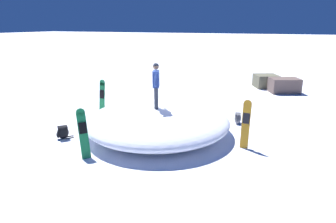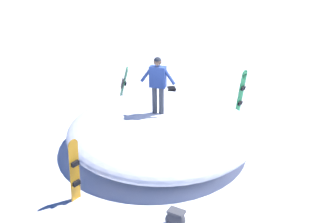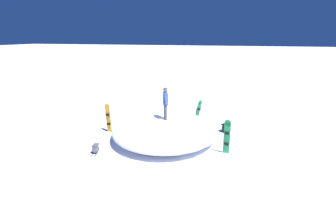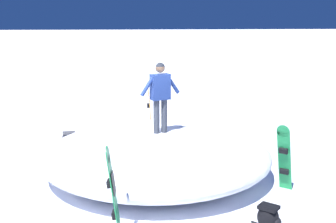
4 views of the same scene
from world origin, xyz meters
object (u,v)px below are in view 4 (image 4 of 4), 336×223
Objects in this scene: snowboard_secondary_upright at (113,193)px; snowboard_primary_upright at (284,157)px; snowboarder_standing at (160,92)px; snowboard_tertiary_upright at (150,111)px; backpack_near at (269,217)px; backpack_far at (70,139)px.

snowboard_primary_upright is at bearing 26.56° from snowboard_secondary_upright.
snowboarder_standing is 3.43m from snowboard_tertiary_upright.
snowboard_secondary_upright is 1.02× the size of snowboard_tertiary_upright.
backpack_near is (1.74, -6.22, -0.61)m from snowboard_tertiary_upright.
snowboard_primary_upright reaches higher than backpack_far.
snowboard_primary_upright is 1.95m from backpack_near.
backpack_far is (-1.42, 5.73, -0.65)m from snowboard_secondary_upright.
snowboard_tertiary_upright reaches higher than backpack_near.
snowboard_secondary_upright is (-3.58, -1.79, 0.08)m from snowboard_primary_upright.
backpack_far is (-2.46, 2.61, -1.80)m from snowboarder_standing.
backpack_far is (-2.40, -0.62, -0.63)m from snowboard_tertiary_upright.
snowboarder_standing reaches higher than snowboard_secondary_upright.
snowboarder_standing is at bearing 119.26° from backpack_near.
snowboard_tertiary_upright reaches higher than backpack_far.
backpack_near is at bearing -53.56° from backpack_far.
backpack_far is at bearing -165.58° from snowboard_tertiary_upright.
backpack_far is (-5.00, 3.94, -0.57)m from snowboard_primary_upright.
snowboarder_standing is 3.86m from backpack_near.
snowboarder_standing is 0.98× the size of snowboard_secondary_upright.
snowboarder_standing is 3.12m from snowboard_primary_upright.
snowboard_tertiary_upright is (0.98, 6.35, -0.02)m from snowboard_secondary_upright.
backpack_near reaches higher than backpack_far.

